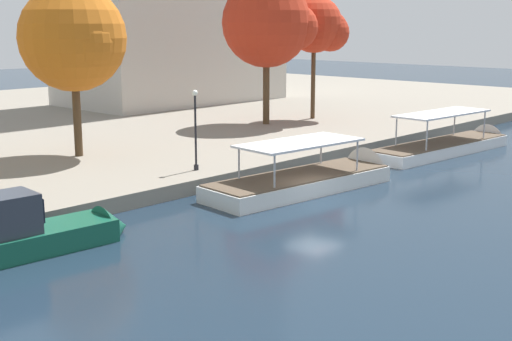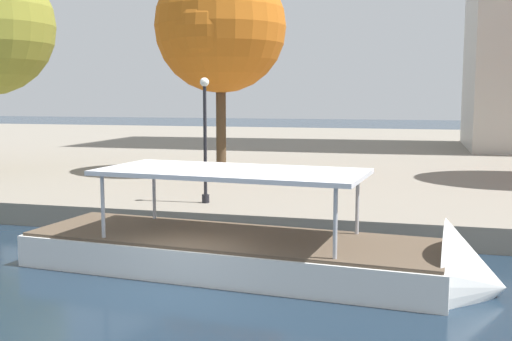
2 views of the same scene
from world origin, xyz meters
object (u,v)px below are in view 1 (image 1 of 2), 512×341
object	(u,v)px
tree_1	(74,35)
lamp_post	(195,128)
tree_4	(319,27)
tree_3	(268,24)
tour_boat_1	(315,181)
tour_boat_2	(449,148)
motor_yacht_0	(12,240)

from	to	relation	value
tree_1	lamp_post	bearing A→B (deg)	-74.98
lamp_post	tree_4	xyz separation A→B (m)	(21.62, 8.58, 5.39)
tree_3	tree_4	bearing A→B (deg)	-10.27
tour_boat_1	tour_boat_2	bearing A→B (deg)	5.16
motor_yacht_0	tour_boat_1	size ratio (longest dim) A/B	0.80
tour_boat_2	tree_4	distance (m)	16.49
tree_1	tree_4	xyz separation A→B (m)	(23.81, 0.40, 0.42)
tour_boat_1	lamp_post	size ratio (longest dim) A/B	2.83
motor_yacht_0	tree_4	size ratio (longest dim) A/B	0.98
tour_boat_1	tree_4	size ratio (longest dim) A/B	1.22
tree_1	tree_3	xyz separation A→B (m)	(18.49, 1.36, 0.66)
motor_yacht_0	tour_boat_1	distance (m)	16.98
tour_boat_1	tree_1	distance (m)	16.78
tour_boat_2	lamp_post	xyz separation A→B (m)	(-18.81, 5.38, 2.91)
tour_boat_2	tree_3	world-z (taller)	tree_3
lamp_post	tree_1	distance (m)	9.82
tour_boat_1	tour_boat_2	world-z (taller)	tour_boat_2
motor_yacht_0	lamp_post	world-z (taller)	lamp_post
motor_yacht_0	tree_4	bearing A→B (deg)	23.97
lamp_post	tour_boat_2	bearing A→B (deg)	-15.96
tree_3	tree_1	bearing A→B (deg)	-175.78
tree_4	tree_1	bearing A→B (deg)	-179.04
tree_1	tree_3	size ratio (longest dim) A/B	0.90
motor_yacht_0	tree_3	world-z (taller)	tree_3
tour_boat_1	tree_4	xyz separation A→B (m)	(17.78, 13.99, 8.19)
tour_boat_2	tree_4	size ratio (longest dim) A/B	1.38
tour_boat_1	tour_boat_2	size ratio (longest dim) A/B	0.89
tour_boat_1	tree_1	size ratio (longest dim) A/B	1.20
tour_boat_2	lamp_post	size ratio (longest dim) A/B	3.19
motor_yacht_0	tree_1	distance (m)	18.09
motor_yacht_0	tree_4	world-z (taller)	tree_4
tour_boat_2	tree_1	distance (m)	26.22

